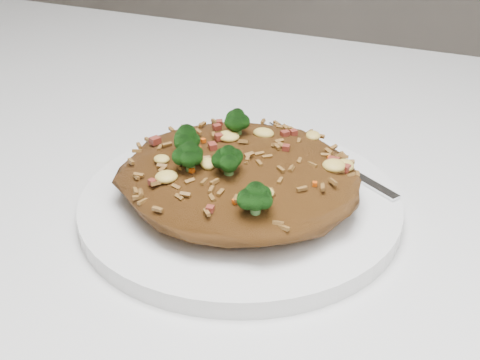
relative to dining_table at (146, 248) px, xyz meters
name	(u,v)px	position (x,y,z in m)	size (l,w,h in m)	color
dining_table	(146,248)	(0.00, 0.00, 0.00)	(1.20, 0.80, 0.75)	silver
plate	(240,204)	(0.11, -0.04, 0.10)	(0.25, 0.25, 0.01)	white
fried_rice	(239,168)	(0.11, -0.04, 0.13)	(0.19, 0.17, 0.06)	brown
fork	(332,161)	(0.16, 0.04, 0.11)	(0.15, 0.10, 0.00)	silver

